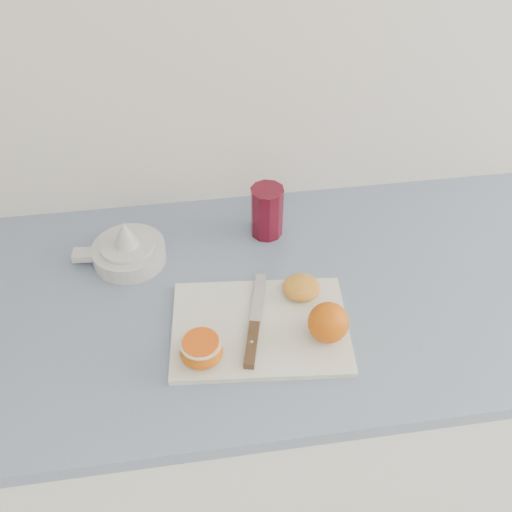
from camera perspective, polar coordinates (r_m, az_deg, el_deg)
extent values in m
cube|color=white|center=(1.47, -1.11, -16.00)|extent=(2.45, 0.60, 0.86)
cube|color=slate|center=(1.11, -1.41, -4.08)|extent=(2.51, 0.64, 0.03)
cube|color=beige|center=(1.03, 0.41, -7.14)|extent=(0.33, 0.25, 0.01)
sphere|color=#C97212|center=(0.99, 7.24, -6.61)|extent=(0.07, 0.07, 0.07)
ellipsoid|color=#C97212|center=(0.97, -5.46, -9.43)|extent=(0.07, 0.07, 0.04)
cylinder|color=beige|center=(0.95, -5.55, -8.65)|extent=(0.07, 0.07, 0.00)
cylinder|color=orange|center=(0.95, -5.56, -8.56)|extent=(0.06, 0.06, 0.00)
ellipsoid|color=orange|center=(1.07, 4.57, -3.14)|extent=(0.07, 0.07, 0.03)
cylinder|color=gold|center=(1.07, 4.60, -2.81)|extent=(0.05, 0.05, 0.00)
cube|color=#4F3C20|center=(0.99, -0.43, -8.83)|extent=(0.04, 0.10, 0.01)
cube|color=#B7B7BC|center=(1.06, 0.21, -4.19)|extent=(0.05, 0.12, 0.00)
cylinder|color=#B7B7BC|center=(0.99, -0.43, -8.83)|extent=(0.01, 0.01, 0.01)
cylinder|color=silver|center=(1.18, -12.55, 0.27)|extent=(0.15, 0.15, 0.04)
cylinder|color=silver|center=(1.16, -12.71, 1.07)|extent=(0.11, 0.11, 0.01)
cone|color=silver|center=(1.14, -12.94, 2.22)|extent=(0.05, 0.05, 0.05)
cube|color=silver|center=(1.20, -16.75, 0.12)|extent=(0.05, 0.04, 0.01)
ellipsoid|color=#E75E07|center=(1.15, -12.18, 1.06)|extent=(0.01, 0.01, 0.00)
ellipsoid|color=#E75E07|center=(1.17, -13.34, 1.66)|extent=(0.01, 0.01, 0.00)
ellipsoid|color=#E75E07|center=(1.15, -12.94, 0.79)|extent=(0.01, 0.01, 0.00)
ellipsoid|color=#E75E07|center=(1.16, -11.80, 1.59)|extent=(0.01, 0.01, 0.00)
cylinder|color=#5A0B1A|center=(1.19, 1.10, 4.40)|extent=(0.07, 0.07, 0.11)
cylinder|color=#F95413|center=(1.22, 1.07, 2.83)|extent=(0.06, 0.06, 0.02)
cylinder|color=#5A0B1A|center=(1.16, 1.13, 6.62)|extent=(0.07, 0.07, 0.00)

